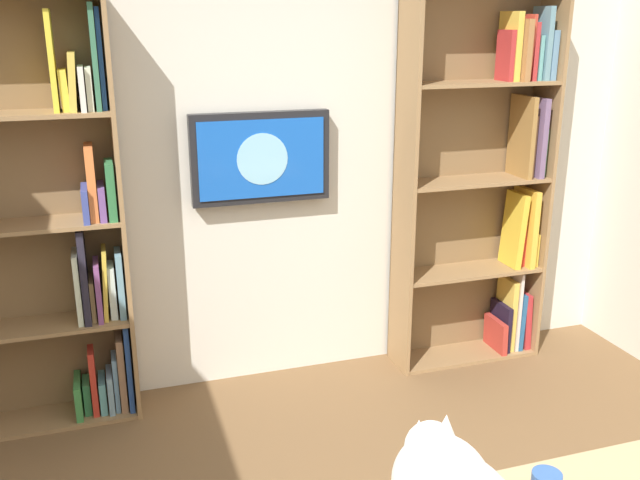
% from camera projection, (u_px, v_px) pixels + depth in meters
% --- Properties ---
extents(wall_back, '(4.52, 0.06, 2.70)m').
position_uv_depth(wall_back, '(260.00, 144.00, 3.73)').
color(wall_back, silver).
rests_on(wall_back, ground).
extents(bookshelf_left, '(0.89, 0.28, 2.21)m').
position_uv_depth(bookshelf_left, '(490.00, 182.00, 4.05)').
color(bookshelf_left, '#937047').
rests_on(bookshelf_left, ground).
extents(bookshelf_right, '(0.93, 0.28, 2.10)m').
position_uv_depth(bookshelf_right, '(50.00, 234.00, 3.38)').
color(bookshelf_right, '#937047').
rests_on(bookshelf_right, ground).
extents(wall_mounted_tv, '(0.74, 0.07, 0.48)m').
position_uv_depth(wall_mounted_tv, '(261.00, 158.00, 3.67)').
color(wall_mounted_tv, black).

